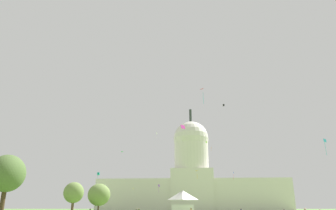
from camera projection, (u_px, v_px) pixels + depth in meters
capitol_building at (192, 180)px, 214.14m from camera, size 128.31×24.83×70.54m
event_tent at (183, 202)px, 85.09m from camera, size 6.16×6.94×6.28m
tree_west_near at (74, 193)px, 104.21m from camera, size 7.03×6.67×9.97m
tree_west_far at (7, 174)px, 57.75m from camera, size 6.34×7.76×11.28m
tree_west_mid at (99, 195)px, 119.66m from camera, size 11.71×11.76×10.61m
kite_lime_mid at (206, 142)px, 144.97m from camera, size 0.63×1.01×0.86m
kite_turquoise_low at (98, 174)px, 115.10m from camera, size 0.91×0.97×2.20m
kite_magenta_low at (183, 127)px, 65.56m from camera, size 1.03×0.88×0.91m
kite_violet_low at (159, 187)px, 153.97m from camera, size 0.93×0.63×3.98m
kite_orange_mid at (211, 147)px, 165.52m from camera, size 0.40×1.15×2.72m
kite_cyan_low at (325, 143)px, 71.98m from camera, size 0.78×0.61×3.85m
kite_gold_low at (199, 172)px, 90.24m from camera, size 1.02×1.25×2.10m
kite_white_high at (157, 134)px, 199.39m from camera, size 0.60×0.62×4.12m
kite_yellow_low at (132, 189)px, 178.43m from camera, size 1.21×1.37×3.85m
kite_red_mid at (203, 91)px, 77.58m from camera, size 1.22×1.31×3.90m
kite_black_high at (224, 105)px, 142.39m from camera, size 0.95×0.92×0.92m
kite_green_mid at (122, 153)px, 155.61m from camera, size 1.33×1.30×0.39m
kite_blue_mid at (233, 174)px, 191.94m from camera, size 0.53×1.06×4.51m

